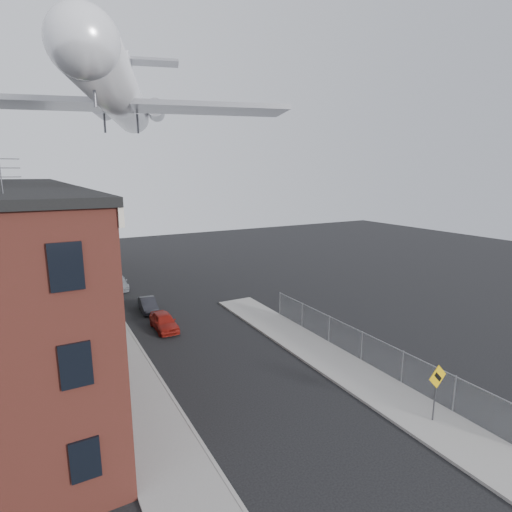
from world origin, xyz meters
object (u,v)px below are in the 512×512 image
Objects in this scene: utility_pole at (98,265)px; airplane at (119,95)px; car_near at (164,321)px; car_mid at (148,305)px; warning_sign at (437,384)px; street_tree at (87,257)px; car_far at (117,282)px.

utility_pole is 13.16m from airplane.
car_near is 17.48m from airplane.
car_mid is 0.12× the size of airplane.
warning_sign is 0.31× the size of utility_pole.
car_near is at bearing -83.00° from airplane.
airplane is (2.67, -5.82, 13.36)m from street_tree.
car_near is at bearing 114.04° from warning_sign.
car_far reaches higher than car_near.
utility_pole is at bearing -126.17° from airplane.
warning_sign is at bearing -59.52° from utility_pole.
street_tree is 3.75m from car_far.
car_near is (3.47, -12.36, -2.83)m from street_tree.
airplane reaches higher than street_tree.
warning_sign is at bearing -66.69° from car_mid.
airplane is (-0.80, 2.04, 16.26)m from car_mid.
airplane reaches higher than car_mid.
utility_pole is (-11.20, 19.03, 2.79)m from warning_sign.
car_mid is at bearing -68.47° from airplane.
car_near is at bearing -86.02° from car_mid.
car_near is 0.13× the size of airplane.
street_tree reaches higher than car_mid.
airplane is at bearing 109.53° from warning_sign.
utility_pole is at bearing -147.51° from car_mid.
utility_pole is 11.19m from car_far.
utility_pole is 2.01× the size of car_far.
airplane is (0.17, -5.95, 16.16)m from car_far.
warning_sign is 0.54× the size of street_tree.
warning_sign is 28.72m from airplane.
car_mid is (0.00, 4.50, -0.07)m from car_near.
warning_sign is 0.63× the size of car_far.
warning_sign is 0.10× the size of airplane.
warning_sign is 30.28m from car_far.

